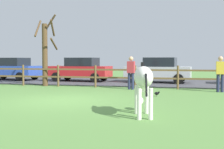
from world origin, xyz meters
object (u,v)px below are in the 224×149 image
(parked_car_silver, at_px, (158,70))
(parked_car_blue, at_px, (11,69))
(visitor_left_of_tree, at_px, (131,71))
(crow_on_grass, at_px, (157,93))
(visitor_right_of_tree, at_px, (220,72))
(zebra, at_px, (143,81))
(parked_car_red, at_px, (81,69))
(bare_tree, at_px, (45,51))

(parked_car_silver, distance_m, parked_car_blue, 10.24)
(parked_car_blue, relative_size, visitor_left_of_tree, 2.52)
(crow_on_grass, xyz_separation_m, visitor_right_of_tree, (2.67, 2.21, 0.78))
(zebra, height_order, parked_car_blue, parked_car_blue)
(parked_car_red, xyz_separation_m, visitor_left_of_tree, (4.08, -4.02, 0.06))
(crow_on_grass, height_order, parked_car_silver, parked_car_silver)
(bare_tree, relative_size, visitor_left_of_tree, 2.46)
(visitor_left_of_tree, bearing_deg, parked_car_blue, 156.94)
(bare_tree, xyz_separation_m, parked_car_red, (0.92, 3.24, -1.10))
(parked_car_silver, relative_size, parked_car_red, 1.01)
(crow_on_grass, distance_m, parked_car_red, 8.53)
(parked_car_red, bearing_deg, crow_on_grass, -49.11)
(crow_on_grass, bearing_deg, bare_tree, 153.86)
(crow_on_grass, bearing_deg, parked_car_red, 130.89)
(visitor_left_of_tree, height_order, visitor_right_of_tree, same)
(parked_car_silver, bearing_deg, crow_on_grass, -86.03)
(bare_tree, height_order, visitor_right_of_tree, bare_tree)
(parked_car_silver, xyz_separation_m, parked_car_blue, (-10.24, -0.15, 0.00))
(parked_car_silver, relative_size, visitor_left_of_tree, 2.52)
(zebra, distance_m, parked_car_silver, 10.60)
(crow_on_grass, relative_size, parked_car_red, 0.05)
(zebra, distance_m, parked_car_red, 11.91)
(crow_on_grass, xyz_separation_m, visitor_left_of_tree, (-1.48, 2.40, 0.78))
(zebra, height_order, visitor_right_of_tree, visitor_right_of_tree)
(parked_car_silver, bearing_deg, visitor_right_of_tree, -53.88)
(zebra, relative_size, parked_car_blue, 0.46)
(parked_car_silver, xyz_separation_m, parked_car_red, (-5.11, -0.05, 0.00))
(zebra, xyz_separation_m, parked_car_silver, (-0.42, 10.59, -0.08))
(bare_tree, relative_size, parked_car_silver, 0.98)
(crow_on_grass, distance_m, parked_car_blue, 12.44)
(zebra, bearing_deg, visitor_right_of_tree, 66.92)
(parked_car_silver, height_order, parked_car_blue, same)
(crow_on_grass, height_order, parked_car_red, parked_car_red)
(crow_on_grass, height_order, visitor_right_of_tree, visitor_right_of_tree)
(parked_car_blue, xyz_separation_m, visitor_left_of_tree, (9.21, -3.92, 0.06))
(bare_tree, relative_size, parked_car_blue, 0.98)
(zebra, distance_m, parked_car_blue, 14.92)
(bare_tree, xyz_separation_m, zebra, (6.46, -7.30, -1.01))
(visitor_left_of_tree, xyz_separation_m, visitor_right_of_tree, (4.15, -0.20, 0.00))
(parked_car_red, xyz_separation_m, visitor_right_of_tree, (8.23, -4.22, 0.06))
(visitor_left_of_tree, distance_m, visitor_right_of_tree, 4.15)
(zebra, xyz_separation_m, visitor_right_of_tree, (2.70, 6.32, -0.02))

